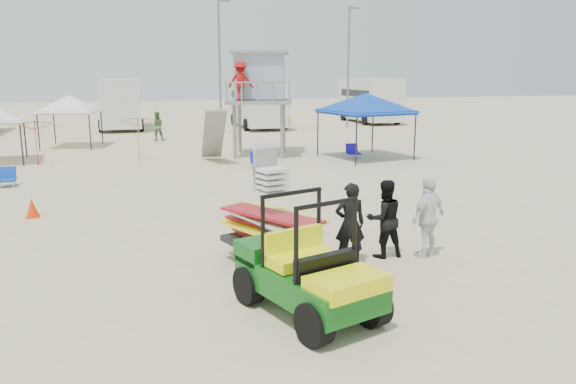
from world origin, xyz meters
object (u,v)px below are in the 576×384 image
object	(u,v)px
man_left	(350,224)
lifeguard_tower	(257,80)
surf_trailer	(271,223)
utility_cart	(307,262)
canopy_blue	(366,96)

from	to	relation	value
man_left	lifeguard_tower	size ratio (longest dim) A/B	0.36
man_left	lifeguard_tower	xyz separation A→B (m)	(1.61, 15.09, 2.55)
surf_trailer	utility_cart	bearing A→B (deg)	-90.16
lifeguard_tower	canopy_blue	bearing A→B (deg)	-27.67
man_left	canopy_blue	bearing A→B (deg)	-106.22
lifeguard_tower	surf_trailer	bearing A→B (deg)	-101.93
man_left	canopy_blue	size ratio (longest dim) A/B	0.43
utility_cart	canopy_blue	bearing A→B (deg)	63.45
utility_cart	surf_trailer	bearing A→B (deg)	89.84
utility_cart	man_left	bearing A→B (deg)	53.22
surf_trailer	man_left	distance (m)	1.54
utility_cart	man_left	size ratio (longest dim) A/B	1.65
man_left	canopy_blue	xyz separation A→B (m)	(5.91, 12.83, 1.87)
surf_trailer	lifeguard_tower	xyz separation A→B (m)	(3.12, 14.79, 2.50)
surf_trailer	man_left	xyz separation A→B (m)	(1.51, -0.30, -0.05)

